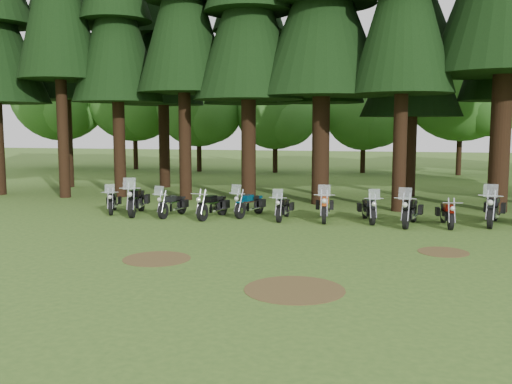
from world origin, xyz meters
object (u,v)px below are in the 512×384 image
at_px(motorcycle_3, 213,206).
at_px(motorcycle_7, 369,210).
at_px(motorcycle_0, 113,202).
at_px(motorcycle_9, 447,215).
at_px(motorcycle_4, 249,205).
at_px(motorcycle_5, 283,208).
at_px(motorcycle_6, 324,207).
at_px(motorcycle_1, 137,201).
at_px(motorcycle_8, 410,212).
at_px(motorcycle_2, 173,205).
at_px(motorcycle_10, 493,210).

distance_m(motorcycle_3, motorcycle_7, 5.81).
xyz_separation_m(motorcycle_0, motorcycle_9, (12.82, -0.28, -0.01)).
xyz_separation_m(motorcycle_4, motorcycle_7, (4.54, -0.30, -0.00)).
relative_size(motorcycle_5, motorcycle_9, 1.00).
relative_size(motorcycle_6, motorcycle_7, 1.10).
distance_m(motorcycle_7, motorcycle_9, 2.72).
xyz_separation_m(motorcycle_1, motorcycle_8, (10.43, -0.18, -0.04)).
xyz_separation_m(motorcycle_2, motorcycle_9, (10.14, 0.05, -0.01)).
relative_size(motorcycle_0, motorcycle_3, 0.91).
relative_size(motorcycle_1, motorcycle_5, 1.25).
distance_m(motorcycle_9, motorcycle_10, 1.74).
bearing_deg(motorcycle_1, motorcycle_9, -12.58).
bearing_deg(motorcycle_10, motorcycle_3, -160.42).
xyz_separation_m(motorcycle_2, motorcycle_6, (5.83, 0.35, 0.06)).
xyz_separation_m(motorcycle_4, motorcycle_5, (1.40, -0.48, -0.03)).
bearing_deg(motorcycle_1, motorcycle_0, 157.11).
relative_size(motorcycle_3, motorcycle_4, 1.03).
bearing_deg(motorcycle_4, motorcycle_7, 12.81).
relative_size(motorcycle_1, motorcycle_2, 1.22).
bearing_deg(motorcycle_4, motorcycle_9, 11.62).
height_order(motorcycle_7, motorcycle_8, motorcycle_8).
bearing_deg(motorcycle_1, motorcycle_3, -15.83).
relative_size(motorcycle_3, motorcycle_5, 1.08).
bearing_deg(motorcycle_7, motorcycle_0, 168.45).
bearing_deg(motorcycle_6, motorcycle_9, -8.85).
height_order(motorcycle_5, motorcycle_10, motorcycle_10).
xyz_separation_m(motorcycle_0, motorcycle_2, (2.68, -0.33, 0.01)).
bearing_deg(motorcycle_10, motorcycle_7, -160.56).
height_order(motorcycle_0, motorcycle_10, motorcycle_10).
relative_size(motorcycle_2, motorcycle_8, 0.88).
relative_size(motorcycle_1, motorcycle_10, 1.01).
relative_size(motorcycle_4, motorcycle_5, 1.05).
bearing_deg(motorcycle_7, motorcycle_6, 169.45).
bearing_deg(motorcycle_5, motorcycle_9, 0.50).
height_order(motorcycle_2, motorcycle_8, motorcycle_8).
bearing_deg(motorcycle_5, motorcycle_8, -1.34).
xyz_separation_m(motorcycle_3, motorcycle_6, (4.19, 0.43, 0.03)).
bearing_deg(motorcycle_9, motorcycle_4, 170.91).
height_order(motorcycle_1, motorcycle_3, motorcycle_1).
xyz_separation_m(motorcycle_1, motorcycle_3, (3.19, -0.20, -0.08)).
bearing_deg(motorcycle_0, motorcycle_8, -22.87).
relative_size(motorcycle_4, motorcycle_9, 1.05).
bearing_deg(motorcycle_7, motorcycle_5, 171.46).
bearing_deg(motorcycle_3, motorcycle_0, -173.03).
distance_m(motorcycle_2, motorcycle_6, 5.84).
distance_m(motorcycle_1, motorcycle_4, 4.48).
xyz_separation_m(motorcycle_4, motorcycle_9, (7.24, -0.63, -0.03)).
bearing_deg(motorcycle_2, motorcycle_7, 12.76).
relative_size(motorcycle_4, motorcycle_6, 0.91).
bearing_deg(motorcycle_6, motorcycle_5, -179.55).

